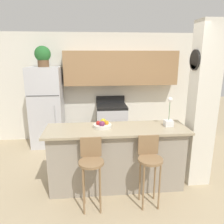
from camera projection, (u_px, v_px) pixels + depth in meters
ground_plane at (116, 185)px, 3.57m from camera, size 14.00×14.00×0.00m
wall_back at (113, 79)px, 5.24m from camera, size 5.60×0.38×2.55m
pillar_right at (202, 107)px, 3.38m from camera, size 0.38×0.32×2.55m
counter_bar at (117, 157)px, 3.44m from camera, size 2.17×0.66×0.98m
refrigerator at (47, 107)px, 4.96m from camera, size 0.71×0.67×1.80m
stove_range at (112, 123)px, 5.23m from camera, size 0.69×0.64×1.07m
bar_stool_left at (91, 164)px, 2.90m from camera, size 0.34×0.34×1.00m
bar_stool_right at (150, 161)px, 2.97m from camera, size 0.34×0.34×1.00m
potted_plant_on_fridge at (43, 56)px, 4.66m from camera, size 0.34×0.34×0.44m
orchid_vase at (169, 119)px, 3.38m from camera, size 0.13×0.13×0.46m
fruit_bowl at (102, 125)px, 3.34m from camera, size 0.28×0.28×0.12m
trash_bin at (73, 139)px, 4.98m from camera, size 0.28×0.28×0.38m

